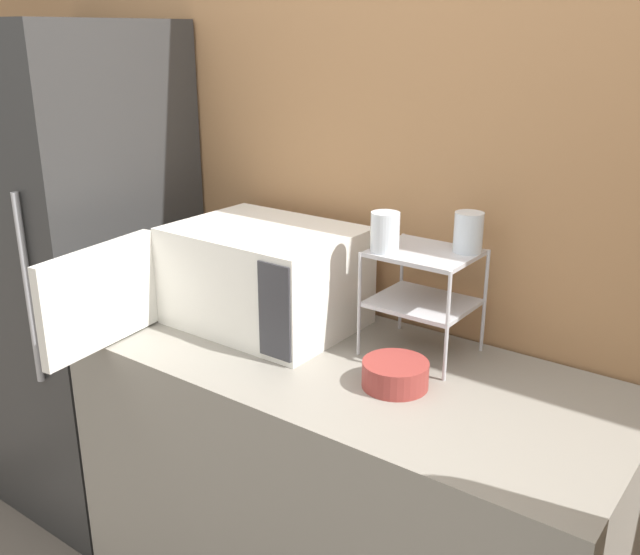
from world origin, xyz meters
The scene contains 8 objects.
wall_back centered at (0.00, 0.73, 1.30)m, with size 8.00×0.06×2.60m.
counter centered at (0.00, 0.34, 0.47)m, with size 1.58×0.69×0.93m.
microwave centered at (-0.37, 0.41, 1.09)m, with size 0.57×0.84×0.31m.
dish_rack centered at (0.14, 0.52, 1.15)m, with size 0.28×0.24×0.30m.
glass_front_left centered at (0.06, 0.45, 1.29)m, with size 0.08×0.08×0.11m.
glass_back_right centered at (0.24, 0.59, 1.29)m, with size 0.08×0.08×0.11m.
bowl centered at (0.19, 0.30, 0.97)m, with size 0.17×0.17×0.07m.
refrigerator centered at (-1.23, 0.37, 0.92)m, with size 0.71×0.67×1.84m.
Camera 1 is at (1.02, -1.14, 1.80)m, focal length 40.00 mm.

